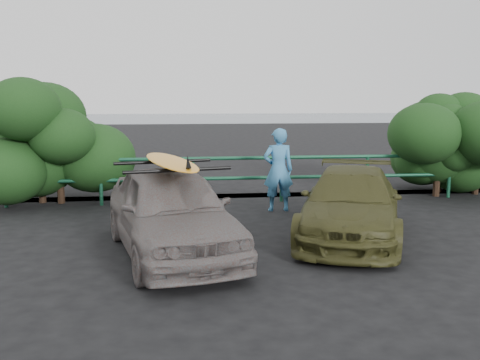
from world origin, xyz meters
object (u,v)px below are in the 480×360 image
Objects in this scene: guardrail at (238,179)px; olive_vehicle at (351,204)px; sedan at (171,211)px; man at (278,170)px; surfboard at (170,161)px.

olive_vehicle is (1.57, -3.19, 0.05)m from guardrail.
olive_vehicle is (3.00, 0.66, -0.09)m from sedan.
guardrail is at bearing 137.19° from olive_vehicle.
sedan is at bearing 53.37° from man.
surfboard is (-2.17, -2.86, 0.55)m from man.
guardrail is 4.20m from surfboard.
sedan is 3.59m from man.
man is at bearing -53.33° from guardrail.
olive_vehicle reaches higher than guardrail.
man is 0.67× the size of surfboard.
sedan is 3.07m from olive_vehicle.
guardrail is 4.11m from sedan.
surfboard is at bearing -110.42° from guardrail.
surfboard is (-3.00, -0.66, 0.84)m from olive_vehicle.
olive_vehicle is 3.19m from surfboard.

